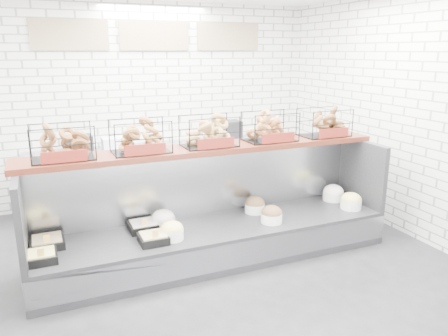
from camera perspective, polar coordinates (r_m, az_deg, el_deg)
name	(u,v)px	position (r m, az deg, el deg)	size (l,w,h in m)	color
ground	(228,269)	(4.86, 0.48, -13.04)	(5.50, 5.50, 0.00)	black
room_shell	(206,73)	(4.85, -2.39, 12.33)	(5.02, 5.51, 3.01)	silver
display_case	(216,229)	(5.01, -1.03, -8.01)	(4.00, 0.90, 1.20)	black
bagel_shelf	(209,134)	(4.85, -1.96, 4.40)	(4.10, 0.50, 0.40)	#3A140C
prep_counter	(164,172)	(6.82, -7.80, -0.52)	(4.00, 0.60, 1.20)	#93969B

